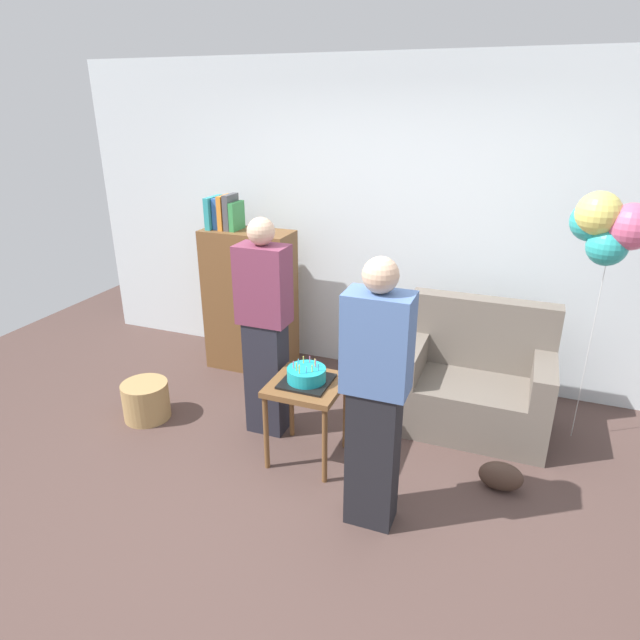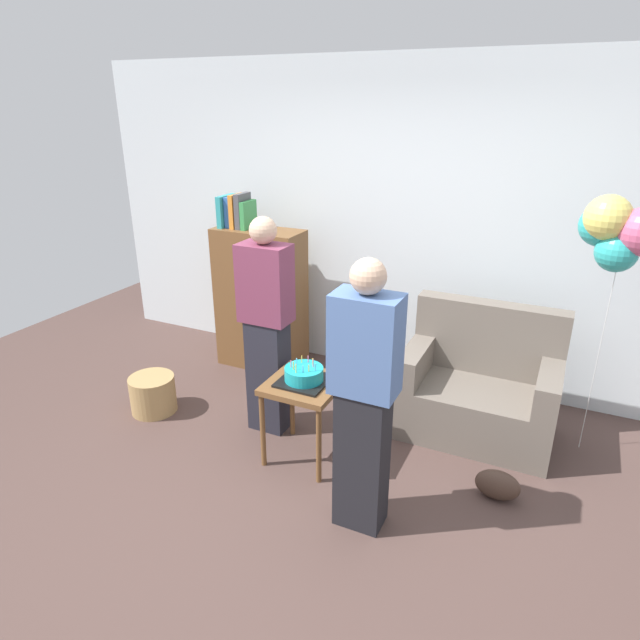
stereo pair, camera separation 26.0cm
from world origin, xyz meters
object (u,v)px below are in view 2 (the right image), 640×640
Objects in this scene: bookshelf at (260,297)px; side_table at (304,394)px; couch at (479,390)px; wicker_basket at (153,394)px; handbag at (498,485)px; person_blowing_candles at (267,327)px; balloon_bunch at (618,231)px; person_holding_cake at (364,399)px; birthday_cake at (304,375)px.

bookshelf reaches higher than side_table.
couch is 3.06× the size of wicker_basket.
wicker_basket is 2.68m from handbag.
couch is at bearing 40.31° from side_table.
person_blowing_candles is 2.36m from balloon_bunch.
person_holding_cake is 1.90m from balloon_bunch.
balloon_bunch reaches higher than person_holding_cake.
person_blowing_candles reaches higher than wicker_basket.
birthday_cake is 0.75m from person_holding_cake.
person_holding_cake is (1.00, -0.66, 0.00)m from person_blowing_candles.
wicker_basket is at bearing -161.77° from person_blowing_candles.
couch reaches higher than handbag.
side_table is at bearing -139.69° from couch.
couch is at bearing 40.31° from birthday_cake.
person_holding_cake is 4.53× the size of wicker_basket.
person_holding_cake reaches higher than side_table.
birthday_cake is 0.20× the size of person_blowing_candles.
person_blowing_candles reaches higher than handbag.
person_holding_cake is (-0.43, -1.29, 0.49)m from couch.
birthday_cake is (-0.00, -0.00, 0.14)m from side_table.
bookshelf is at bearing 132.18° from side_table.
birthday_cake is at bearing -6.44° from person_holding_cake.
bookshelf reaches higher than couch.
side_table is at bearing -22.93° from person_blowing_candles.
balloon_bunch reaches higher than birthday_cake.
handbag is at bearing -23.41° from bookshelf.
bookshelf is 2.60m from handbag.
birthday_cake reaches higher than wicker_basket.
handbag is (1.30, 0.13, -0.40)m from side_table.
wicker_basket is (-1.97, 0.45, -0.68)m from person_holding_cake.
couch is 0.83m from handbag.
balloon_bunch reaches higher than side_table.
balloon_bunch is (1.72, 0.89, 0.96)m from birthday_cake.
side_table is 0.36× the size of person_holding_cake.
balloon_bunch is at bearing 27.42° from side_table.
person_blowing_candles is (-1.44, -0.64, 0.49)m from couch.
side_table is (-1.02, -0.87, 0.16)m from couch.
handbag is at bearing 5.58° from birthday_cake.
side_table reaches higher than wicker_basket.
person_holding_cake is at bearing -36.05° from birthday_cake.
birthday_cake is 0.51m from person_blowing_candles.
side_table is 0.58m from person_blowing_candles.
person_holding_cake reaches higher than wicker_basket.
wicker_basket is at bearing 16.75° from person_holding_cake.
person_holding_cake is 0.90× the size of balloon_bunch.
couch is at bearing 30.00° from person_blowing_candles.
bookshelf is 1.28m from wicker_basket.
wicker_basket is (-0.36, -1.11, -0.53)m from bookshelf.
birthday_cake is 1.47m from wicker_basket.
person_holding_cake reaches higher than birthday_cake.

